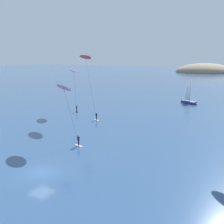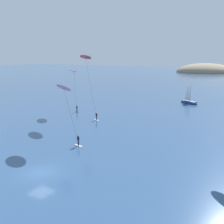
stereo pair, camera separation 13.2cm
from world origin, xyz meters
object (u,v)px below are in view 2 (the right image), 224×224
object	(u,v)px
sailboat_near	(190,101)
kitesurfer_red	(86,62)
kitesurfer_magenta	(74,74)
kitesurfer_pink	(65,92)

from	to	relation	value
sailboat_near	kitesurfer_red	world-z (taller)	kitesurfer_red
sailboat_near	kitesurfer_magenta	size ratio (longest dim) A/B	0.57
sailboat_near	kitesurfer_pink	size ratio (longest dim) A/B	0.63
kitesurfer_magenta	kitesurfer_red	bearing A→B (deg)	-31.24
sailboat_near	kitesurfer_red	size ratio (longest dim) A/B	0.42
sailboat_near	kitesurfer_pink	xyz separation A→B (m)	(-7.54, -44.57, 7.16)
kitesurfer_red	kitesurfer_pink	bearing A→B (deg)	-65.22
kitesurfer_magenta	kitesurfer_red	xyz separation A→B (m)	(6.66, -4.04, 3.18)
kitesurfer_pink	kitesurfer_red	bearing A→B (deg)	114.78
sailboat_near	kitesurfer_pink	distance (m)	45.77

